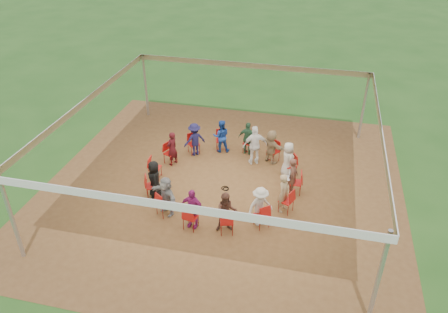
% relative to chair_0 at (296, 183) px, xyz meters
% --- Properties ---
extents(ground, '(80.00, 80.00, 0.00)m').
position_rel_chair_0_xyz_m(ground, '(-2.64, -0.13, -0.45)').
color(ground, '#245119').
rests_on(ground, ground).
extents(dirt_patch, '(13.00, 13.00, 0.00)m').
position_rel_chair_0_xyz_m(dirt_patch, '(-2.64, -0.13, -0.44)').
color(dirt_patch, brown).
rests_on(dirt_patch, ground).
extents(tent, '(10.33, 10.33, 3.00)m').
position_rel_chair_0_xyz_m(tent, '(-2.64, -0.13, 1.92)').
color(tent, '#B2B2B7').
rests_on(tent, ground).
extents(chair_0, '(0.46, 0.44, 0.90)m').
position_rel_chair_0_xyz_m(chair_0, '(0.00, 0.00, 0.00)').
color(chair_0, red).
rests_on(chair_0, ground).
extents(chair_1, '(0.59, 0.58, 0.90)m').
position_rel_chair_0_xyz_m(chair_1, '(-0.32, 1.13, 0.00)').
color(chair_1, red).
rests_on(chair_1, ground).
extents(chair_2, '(0.60, 0.60, 0.90)m').
position_rel_chair_0_xyz_m(chair_2, '(-1.09, 2.02, 0.00)').
color(chair_2, red).
rests_on(chair_2, ground).
extents(chair_3, '(0.49, 0.51, 0.90)m').
position_rel_chair_0_xyz_m(chair_3, '(-2.18, 2.47, 0.00)').
color(chair_3, red).
rests_on(chair_3, ground).
extents(chair_4, '(0.52, 0.54, 0.90)m').
position_rel_chair_0_xyz_m(chair_4, '(-3.35, 2.42, 0.00)').
color(chair_4, red).
rests_on(chair_4, ground).
extents(chair_5, '(0.61, 0.61, 0.90)m').
position_rel_chair_0_xyz_m(chair_5, '(-4.39, 1.86, 0.00)').
color(chair_5, red).
rests_on(chair_5, ground).
extents(chair_6, '(0.57, 0.56, 0.90)m').
position_rel_chair_0_xyz_m(chair_6, '(-5.07, 0.90, 0.00)').
color(chair_6, red).
rests_on(chair_6, ground).
extents(chair_7, '(0.46, 0.44, 0.90)m').
position_rel_chair_0_xyz_m(chair_7, '(-5.28, -0.26, 0.00)').
color(chair_7, red).
rests_on(chair_7, ground).
extents(chair_8, '(0.59, 0.58, 0.90)m').
position_rel_chair_0_xyz_m(chair_8, '(-4.96, -1.39, 0.00)').
color(chair_8, red).
rests_on(chair_8, ground).
extents(chair_9, '(0.60, 0.60, 0.90)m').
position_rel_chair_0_xyz_m(chair_9, '(-4.19, -2.27, 0.00)').
color(chair_9, red).
rests_on(chair_9, ground).
extents(chair_10, '(0.49, 0.51, 0.90)m').
position_rel_chair_0_xyz_m(chair_10, '(-3.10, -2.73, 0.00)').
color(chair_10, red).
rests_on(chair_10, ground).
extents(chair_11, '(0.52, 0.54, 0.90)m').
position_rel_chair_0_xyz_m(chair_11, '(-1.93, -2.67, 0.00)').
color(chair_11, red).
rests_on(chair_11, ground).
extents(chair_12, '(0.61, 0.61, 0.90)m').
position_rel_chair_0_xyz_m(chair_12, '(-0.89, -2.11, 0.00)').
color(chair_12, red).
rests_on(chair_12, ground).
extents(chair_13, '(0.57, 0.56, 0.90)m').
position_rel_chair_0_xyz_m(chair_13, '(-0.21, -1.16, 0.00)').
color(chair_13, red).
rests_on(chair_13, ground).
extents(person_seated_0, '(0.37, 0.54, 1.42)m').
position_rel_chair_0_xyz_m(person_seated_0, '(-0.12, -0.01, 0.27)').
color(person_seated_0, brown).
rests_on(person_seated_0, ground).
extents(person_seated_1, '(0.67, 0.80, 1.42)m').
position_rel_chair_0_xyz_m(person_seated_1, '(-0.42, 1.08, 0.27)').
color(person_seated_1, beige).
rests_on(person_seated_1, ground).
extents(person_seated_2, '(1.36, 1.17, 1.42)m').
position_rel_chair_0_xyz_m(person_seated_2, '(-1.16, 1.92, 0.27)').
color(person_seated_2, '#A1865F').
rests_on(person_seated_2, ground).
extents(person_seated_3, '(0.90, 0.57, 1.42)m').
position_rel_chair_0_xyz_m(person_seated_3, '(-2.20, 2.36, 0.27)').
color(person_seated_3, '#2A5437').
rests_on(person_seated_3, ground).
extents(person_seated_4, '(0.77, 0.57, 1.42)m').
position_rel_chair_0_xyz_m(person_seated_4, '(-3.32, 2.30, 0.27)').
color(person_seated_4, '#193E96').
rests_on(person_seated_4, ground).
extents(person_seated_5, '(0.99, 0.95, 1.42)m').
position_rel_chair_0_xyz_m(person_seated_5, '(-4.31, 1.77, 0.27)').
color(person_seated_5, '#17153E').
rests_on(person_seated_5, ground).
extents(person_seated_6, '(0.52, 0.61, 1.42)m').
position_rel_chair_0_xyz_m(person_seated_6, '(-4.96, 0.85, 0.27)').
color(person_seated_6, '#410D13').
rests_on(person_seated_6, ground).
extents(person_seated_7, '(0.67, 0.80, 1.42)m').
position_rel_chair_0_xyz_m(person_seated_7, '(-4.86, -1.33, 0.27)').
color(person_seated_7, black).
rests_on(person_seated_7, ground).
extents(person_seated_8, '(1.36, 1.17, 1.42)m').
position_rel_chair_0_xyz_m(person_seated_8, '(-4.12, -2.18, 0.27)').
color(person_seated_8, gray).
rests_on(person_seated_8, ground).
extents(person_seated_9, '(0.90, 0.57, 1.42)m').
position_rel_chair_0_xyz_m(person_seated_9, '(-3.08, -2.61, 0.27)').
color(person_seated_9, '#991F6F').
rests_on(person_seated_9, ground).
extents(person_seated_10, '(0.77, 0.57, 1.42)m').
position_rel_chair_0_xyz_m(person_seated_10, '(-1.96, -2.56, 0.27)').
color(person_seated_10, brown).
rests_on(person_seated_10, ground).
extents(person_seated_11, '(0.99, 0.95, 1.42)m').
position_rel_chair_0_xyz_m(person_seated_11, '(-0.97, -2.02, 0.27)').
color(person_seated_11, beige).
rests_on(person_seated_11, ground).
extents(person_seated_12, '(0.52, 0.61, 1.42)m').
position_rel_chair_0_xyz_m(person_seated_12, '(-0.32, -1.11, 0.27)').
color(person_seated_12, '#A1865F').
rests_on(person_seated_12, ground).
extents(standing_person, '(1.09, 0.86, 1.66)m').
position_rel_chair_0_xyz_m(standing_person, '(-1.79, 1.66, 0.39)').
color(standing_person, white).
rests_on(standing_person, ground).
extents(cable_coil, '(0.35, 0.35, 0.03)m').
position_rel_chair_0_xyz_m(cable_coil, '(-2.52, -0.35, -0.43)').
color(cable_coil, black).
rests_on(cable_coil, ground).
extents(laptop, '(0.29, 0.36, 0.24)m').
position_rel_chair_0_xyz_m(laptop, '(-0.28, -0.01, 0.22)').
color(laptop, '#B7B7BC').
rests_on(laptop, ground).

